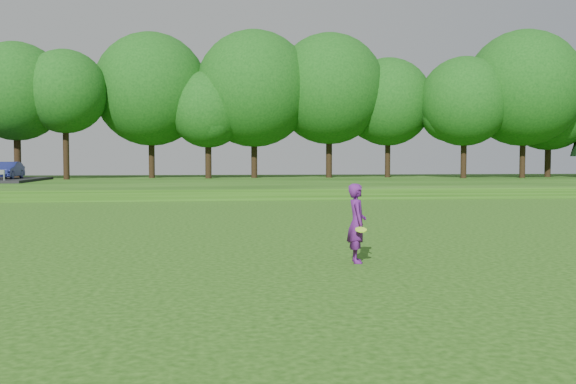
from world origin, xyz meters
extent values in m
plane|color=#183E0C|center=(0.00, 0.00, 0.00)|extent=(140.00, 140.00, 0.00)
cube|color=#183E0C|center=(0.00, 34.00, 0.30)|extent=(130.00, 30.00, 0.60)
cube|color=gray|center=(0.00, 20.00, 0.02)|extent=(130.00, 1.60, 0.04)
imported|color=navy|center=(-14.00, 33.00, 1.38)|extent=(1.27, 3.64, 1.20)
imported|color=#5A1971|center=(3.43, -1.17, 0.84)|extent=(0.44, 0.64, 1.68)
cylinder|color=#ADFF28|center=(3.43, -1.55, 0.74)|extent=(0.24, 0.23, 0.10)
camera|label=1|loc=(0.40, -14.43, 2.21)|focal=40.00mm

